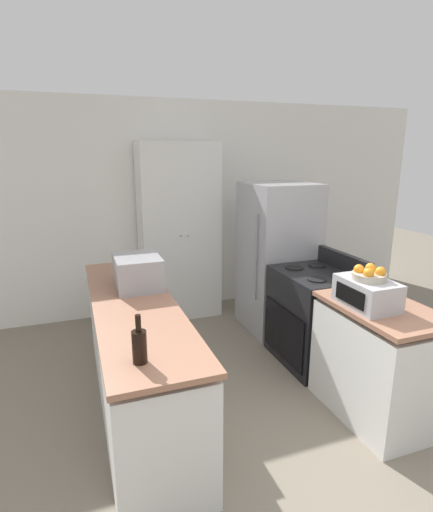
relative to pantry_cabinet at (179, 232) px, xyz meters
name	(u,v)px	position (x,y,z in m)	size (l,w,h in m)	color
ground_plane	(319,500)	(0.04, -3.01, -1.05)	(14.00, 14.00, 0.00)	slate
wall_back	(176,208)	(0.04, 0.28, 0.25)	(7.00, 0.06, 2.60)	white
counter_left	(137,357)	(-0.81, -1.73, -0.62)	(0.60, 2.35, 0.90)	silver
counter_right	(376,363)	(0.89, -2.45, -0.62)	(0.60, 0.92, 0.90)	silver
pantry_cabinet	(179,232)	(0.00, 0.00, 0.00)	(0.93, 0.48, 2.11)	silver
stove	(314,316)	(0.91, -1.57, -0.60)	(0.66, 0.80, 1.06)	black
refrigerator	(277,258)	(0.94, -0.74, -0.22)	(0.73, 0.77, 1.67)	#A3A3A8
microwave	(138,272)	(-0.72, -1.41, -0.02)	(0.37, 0.45, 0.27)	#939399
wine_bottle	(139,345)	(-0.91, -2.65, -0.06)	(0.08, 0.08, 0.27)	black
toaster_oven	(367,293)	(0.77, -2.41, -0.05)	(0.30, 0.44, 0.21)	#B2B2B7
fruit_bowl	(369,274)	(0.77, -2.41, 0.09)	(0.24, 0.24, 0.10)	#B2A893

